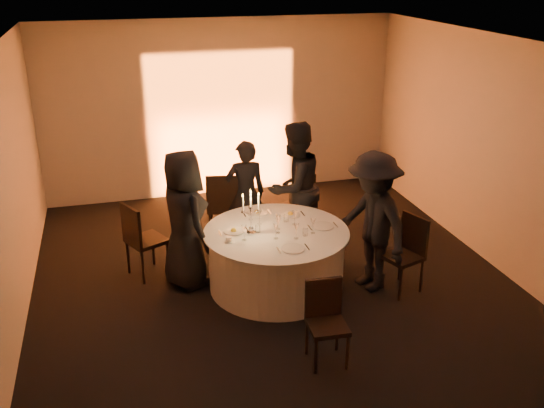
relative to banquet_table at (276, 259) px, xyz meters
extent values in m
plane|color=black|center=(0.00, 0.00, -0.38)|extent=(7.00, 7.00, 0.00)
plane|color=silver|center=(0.00, 0.00, 2.62)|extent=(7.00, 7.00, 0.00)
plane|color=beige|center=(0.00, 3.50, 1.12)|extent=(7.00, 0.00, 7.00)
plane|color=beige|center=(0.00, -3.50, 1.12)|extent=(7.00, 0.00, 7.00)
plane|color=beige|center=(-3.00, 0.00, 1.12)|extent=(0.00, 7.00, 7.00)
plane|color=beige|center=(3.00, 0.00, 1.12)|extent=(0.00, 7.00, 7.00)
cube|color=black|center=(0.00, 3.20, -0.33)|extent=(0.25, 0.12, 0.10)
cylinder|color=black|center=(0.00, 0.00, -0.37)|extent=(0.60, 0.60, 0.03)
cylinder|color=black|center=(0.00, 0.00, -0.01)|extent=(0.20, 0.20, 0.75)
cylinder|color=silver|center=(0.00, 0.00, -0.01)|extent=(1.68, 1.68, 0.75)
cylinder|color=silver|center=(0.00, 0.00, 0.38)|extent=(1.80, 1.80, 0.02)
cube|color=black|center=(-1.53, 0.75, 0.10)|extent=(0.59, 0.59, 0.05)
cube|color=black|center=(-1.71, 0.67, 0.38)|extent=(0.23, 0.42, 0.51)
cylinder|color=black|center=(-1.28, 0.67, -0.15)|extent=(0.04, 0.04, 0.47)
cylinder|color=black|center=(-1.45, 1.01, -0.15)|extent=(0.04, 0.04, 0.47)
cylinder|color=black|center=(-1.62, 0.50, -0.15)|extent=(0.04, 0.04, 0.47)
cylinder|color=black|center=(-1.79, 0.84, -0.15)|extent=(0.04, 0.04, 0.47)
cube|color=black|center=(-0.36, 1.57, 0.12)|extent=(0.55, 0.55, 0.05)
cube|color=black|center=(-0.41, 1.37, 0.41)|extent=(0.46, 0.14, 0.53)
cylinder|color=black|center=(-0.12, 1.72, -0.14)|extent=(0.04, 0.04, 0.50)
cylinder|color=black|center=(-0.51, 1.81, -0.14)|extent=(0.04, 0.04, 0.50)
cylinder|color=black|center=(-0.21, 1.33, -0.14)|extent=(0.04, 0.04, 0.50)
cylinder|color=black|center=(-0.60, 1.42, -0.14)|extent=(0.04, 0.04, 0.50)
cube|color=black|center=(0.65, 1.33, 0.10)|extent=(0.59, 0.59, 0.05)
cube|color=black|center=(0.73, 1.15, 0.37)|extent=(0.41, 0.23, 0.50)
cylinder|color=black|center=(0.73, 1.58, -0.15)|extent=(0.04, 0.04, 0.47)
cylinder|color=black|center=(0.39, 1.42, -0.15)|extent=(0.04, 0.04, 0.47)
cylinder|color=black|center=(0.90, 1.24, -0.15)|extent=(0.04, 0.04, 0.47)
cylinder|color=black|center=(0.56, 1.08, -0.15)|extent=(0.04, 0.04, 0.47)
cube|color=black|center=(1.47, -0.50, 0.08)|extent=(0.54, 0.54, 0.05)
cube|color=black|center=(1.65, -0.44, 0.34)|extent=(0.18, 0.41, 0.49)
cylinder|color=black|center=(1.24, -0.39, -0.16)|extent=(0.04, 0.04, 0.46)
cylinder|color=black|center=(1.36, -0.73, -0.16)|extent=(0.04, 0.04, 0.46)
cylinder|color=black|center=(1.58, -0.27, -0.16)|extent=(0.04, 0.04, 0.46)
cylinder|color=black|center=(1.70, -0.61, -0.16)|extent=(0.04, 0.04, 0.46)
cube|color=black|center=(0.08, -1.63, 0.04)|extent=(0.40, 0.40, 0.05)
cube|color=black|center=(0.09, -1.46, 0.28)|extent=(0.39, 0.06, 0.44)
cylinder|color=black|center=(-0.09, -1.79, -0.18)|extent=(0.04, 0.04, 0.41)
cylinder|color=black|center=(0.24, -1.81, -0.18)|extent=(0.04, 0.04, 0.41)
cylinder|color=black|center=(-0.07, -1.46, -0.18)|extent=(0.04, 0.04, 0.41)
cylinder|color=black|center=(0.26, -1.48, -0.18)|extent=(0.04, 0.04, 0.41)
imported|color=black|center=(-1.07, 0.39, 0.50)|extent=(0.82, 1.00, 1.77)
imported|color=black|center=(-0.09, 1.32, 0.40)|extent=(0.59, 0.41, 1.56)
imported|color=black|center=(0.54, 1.00, 0.54)|extent=(1.13, 1.05, 1.86)
imported|color=black|center=(1.14, -0.31, 0.51)|extent=(0.94, 1.28, 1.78)
cylinder|color=silver|center=(-0.51, 0.11, 0.39)|extent=(0.25, 0.25, 0.01)
cube|color=silver|center=(-0.68, 0.11, 0.39)|extent=(0.01, 0.17, 0.01)
cube|color=silver|center=(-0.34, 0.11, 0.39)|extent=(0.02, 0.17, 0.01)
sphere|color=yellow|center=(-0.51, 0.11, 0.43)|extent=(0.07, 0.07, 0.07)
cylinder|color=silver|center=(-0.10, 0.60, 0.39)|extent=(0.27, 0.27, 0.01)
cube|color=silver|center=(-0.27, 0.60, 0.39)|extent=(0.02, 0.17, 0.01)
cube|color=silver|center=(0.07, 0.60, 0.39)|extent=(0.02, 0.17, 0.01)
sphere|color=yellow|center=(-0.10, 0.60, 0.43)|extent=(0.07, 0.07, 0.07)
cylinder|color=silver|center=(0.31, 0.42, 0.39)|extent=(0.26, 0.26, 0.01)
cube|color=silver|center=(0.14, 0.42, 0.39)|extent=(0.02, 0.17, 0.01)
cube|color=silver|center=(0.48, 0.42, 0.39)|extent=(0.02, 0.17, 0.01)
sphere|color=yellow|center=(0.31, 0.42, 0.43)|extent=(0.07, 0.07, 0.07)
cylinder|color=silver|center=(0.59, -0.03, 0.39)|extent=(0.28, 0.28, 0.01)
cube|color=silver|center=(0.42, -0.03, 0.39)|extent=(0.02, 0.17, 0.01)
cube|color=silver|center=(0.76, -0.03, 0.39)|extent=(0.01, 0.17, 0.01)
cylinder|color=silver|center=(0.05, -0.53, 0.39)|extent=(0.28, 0.28, 0.01)
cube|color=silver|center=(-0.12, -0.53, 0.39)|extent=(0.02, 0.17, 0.01)
cube|color=silver|center=(0.22, -0.53, 0.39)|extent=(0.02, 0.17, 0.01)
cylinder|color=silver|center=(-0.62, -0.15, 0.39)|extent=(0.11, 0.11, 0.01)
cylinder|color=silver|center=(-0.62, -0.15, 0.42)|extent=(0.07, 0.07, 0.06)
cylinder|color=white|center=(-0.31, 0.02, 0.39)|extent=(0.11, 0.11, 0.02)
sphere|color=white|center=(-0.31, 0.02, 0.45)|extent=(0.06, 0.06, 0.06)
cylinder|color=white|center=(-0.31, 0.02, 0.56)|extent=(0.02, 0.02, 0.30)
cylinder|color=white|center=(-0.31, 0.02, 0.73)|extent=(0.05, 0.05, 0.03)
cylinder|color=silver|center=(-0.31, 0.02, 0.83)|extent=(0.02, 0.02, 0.19)
cone|color=#FFA92D|center=(-0.31, 0.02, 0.94)|extent=(0.02, 0.02, 0.03)
cylinder|color=white|center=(-0.36, 0.02, 0.65)|extent=(0.11, 0.02, 0.07)
cylinder|color=white|center=(-0.41, 0.02, 0.68)|extent=(0.05, 0.05, 0.02)
cylinder|color=silver|center=(-0.41, 0.02, 0.78)|extent=(0.02, 0.02, 0.19)
cone|color=#FFA92D|center=(-0.41, 0.02, 0.90)|extent=(0.02, 0.02, 0.03)
cylinder|color=white|center=(-0.26, 0.02, 0.65)|extent=(0.11, 0.02, 0.07)
cylinder|color=white|center=(-0.21, 0.02, 0.68)|extent=(0.05, 0.05, 0.02)
cylinder|color=silver|center=(-0.21, 0.02, 0.78)|extent=(0.02, 0.02, 0.19)
cone|color=#FFA92D|center=(-0.21, 0.02, 0.90)|extent=(0.02, 0.02, 0.03)
cylinder|color=white|center=(0.04, 0.05, 0.39)|extent=(0.06, 0.06, 0.01)
cylinder|color=white|center=(0.04, 0.05, 0.44)|extent=(0.01, 0.01, 0.10)
cone|color=white|center=(0.04, 0.05, 0.53)|extent=(0.07, 0.07, 0.09)
cylinder|color=white|center=(-0.15, 0.26, 0.39)|extent=(0.06, 0.06, 0.01)
cylinder|color=white|center=(-0.15, 0.26, 0.44)|extent=(0.01, 0.01, 0.10)
cone|color=white|center=(-0.15, 0.26, 0.53)|extent=(0.07, 0.07, 0.09)
cylinder|color=white|center=(0.17, -0.27, 0.39)|extent=(0.06, 0.06, 0.01)
cylinder|color=white|center=(0.17, -0.27, 0.44)|extent=(0.01, 0.01, 0.10)
cone|color=white|center=(0.17, -0.27, 0.53)|extent=(0.07, 0.07, 0.09)
cylinder|color=white|center=(0.00, -0.06, 0.39)|extent=(0.06, 0.06, 0.01)
cylinder|color=white|center=(0.00, -0.06, 0.44)|extent=(0.01, 0.01, 0.10)
cone|color=white|center=(0.00, -0.06, 0.53)|extent=(0.07, 0.07, 0.09)
cylinder|color=white|center=(-0.06, -0.20, 0.39)|extent=(0.06, 0.06, 0.01)
cylinder|color=white|center=(-0.06, -0.20, 0.44)|extent=(0.01, 0.01, 0.10)
cone|color=white|center=(-0.06, -0.20, 0.53)|extent=(0.07, 0.07, 0.09)
cylinder|color=white|center=(0.41, -0.18, 0.39)|extent=(0.06, 0.06, 0.01)
cylinder|color=white|center=(0.41, -0.18, 0.44)|extent=(0.01, 0.01, 0.10)
cone|color=white|center=(0.41, -0.18, 0.53)|extent=(0.07, 0.07, 0.09)
cylinder|color=white|center=(-0.23, 0.42, 0.39)|extent=(0.06, 0.06, 0.01)
cylinder|color=white|center=(-0.23, 0.42, 0.44)|extent=(0.01, 0.01, 0.10)
cone|color=white|center=(-0.23, 0.42, 0.53)|extent=(0.07, 0.07, 0.09)
cylinder|color=white|center=(-0.44, -0.15, 0.39)|extent=(0.06, 0.06, 0.01)
cylinder|color=white|center=(-0.44, -0.15, 0.44)|extent=(0.01, 0.01, 0.10)
cone|color=white|center=(-0.44, -0.15, 0.53)|extent=(0.07, 0.07, 0.09)
cylinder|color=white|center=(0.27, 0.12, 0.39)|extent=(0.06, 0.06, 0.01)
cylinder|color=white|center=(0.27, 0.12, 0.44)|extent=(0.01, 0.01, 0.10)
cone|color=white|center=(0.27, 0.12, 0.53)|extent=(0.07, 0.07, 0.09)
cylinder|color=white|center=(-0.23, 0.03, 0.43)|extent=(0.07, 0.07, 0.09)
cylinder|color=white|center=(0.30, -0.22, 0.43)|extent=(0.07, 0.07, 0.09)
cylinder|color=white|center=(0.20, 0.25, 0.43)|extent=(0.07, 0.07, 0.09)
camera|label=1|loc=(-1.83, -6.51, 3.50)|focal=40.00mm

